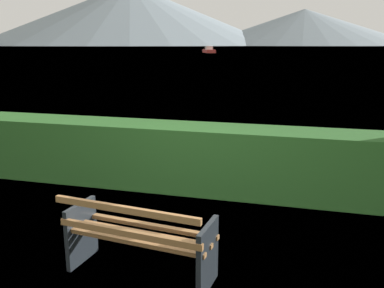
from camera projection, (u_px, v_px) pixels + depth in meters
name	position (u px, v px, depth m)	size (l,w,h in m)	color
ground_plane	(143.00, 273.00, 4.28)	(1400.00, 1400.00, 0.00)	#4C6B33
water_surface	(302.00, 47.00, 292.20)	(620.00, 620.00, 0.00)	#6B8EA3
park_bench	(139.00, 238.00, 4.13)	(1.59, 0.74, 0.87)	olive
hedge_row	(202.00, 158.00, 6.63)	(9.73, 0.84, 1.05)	#285B23
sailboat_mid	(209.00, 50.00, 106.78)	(5.16, 8.50, 1.74)	#B2332D
distant_hills	(233.00, 17.00, 525.41)	(793.70, 394.56, 79.21)	gray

